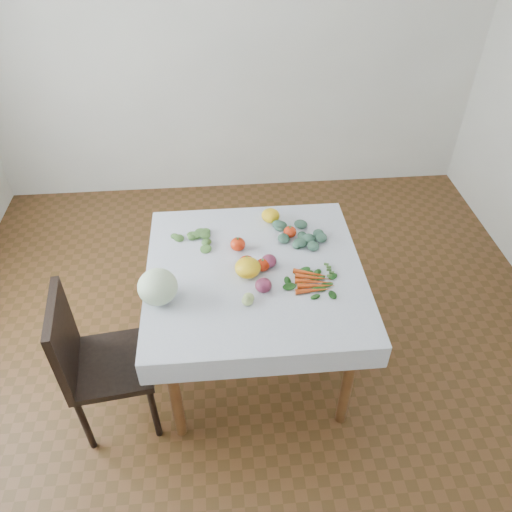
% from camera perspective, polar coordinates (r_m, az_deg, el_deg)
% --- Properties ---
extents(ground, '(4.00, 4.00, 0.00)m').
position_cam_1_polar(ground, '(3.15, -0.11, -11.80)').
color(ground, brown).
extents(back_wall, '(4.00, 0.04, 2.70)m').
position_cam_1_polar(back_wall, '(4.08, -2.78, 24.31)').
color(back_wall, white).
rests_on(back_wall, ground).
extents(table, '(1.00, 1.00, 0.75)m').
position_cam_1_polar(table, '(2.66, -0.13, -3.24)').
color(table, brown).
rests_on(table, ground).
extents(tablecloth, '(1.12, 1.12, 0.01)m').
position_cam_1_polar(tablecloth, '(2.60, -0.13, -1.66)').
color(tablecloth, white).
rests_on(tablecloth, table).
extents(chair, '(0.45, 0.45, 0.90)m').
position_cam_1_polar(chair, '(2.65, -18.23, -10.92)').
color(chair, black).
rests_on(chair, ground).
extents(cabbage, '(0.23, 0.23, 0.17)m').
position_cam_1_polar(cabbage, '(2.43, -11.18, -3.48)').
color(cabbage, beige).
rests_on(cabbage, tablecloth).
extents(tomato_a, '(0.12, 0.12, 0.08)m').
position_cam_1_polar(tomato_a, '(2.57, -1.06, -0.86)').
color(tomato_a, red).
rests_on(tomato_a, tablecloth).
extents(tomato_b, '(0.10, 0.10, 0.06)m').
position_cam_1_polar(tomato_b, '(2.79, 3.90, 2.76)').
color(tomato_b, red).
rests_on(tomato_b, tablecloth).
extents(tomato_c, '(0.09, 0.09, 0.06)m').
position_cam_1_polar(tomato_c, '(2.58, 0.77, -1.04)').
color(tomato_c, red).
rests_on(tomato_c, tablecloth).
extents(tomato_d, '(0.11, 0.11, 0.07)m').
position_cam_1_polar(tomato_d, '(2.70, -2.10, 1.36)').
color(tomato_d, red).
rests_on(tomato_d, tablecloth).
extents(heirloom_back, '(0.11, 0.11, 0.07)m').
position_cam_1_polar(heirloom_back, '(2.90, 1.68, 4.65)').
color(heirloom_back, yellow).
rests_on(heirloom_back, tablecloth).
extents(heirloom_front, '(0.16, 0.16, 0.09)m').
position_cam_1_polar(heirloom_front, '(2.54, -0.95, -1.34)').
color(heirloom_front, yellow).
rests_on(heirloom_front, tablecloth).
extents(onion_a, '(0.09, 0.09, 0.07)m').
position_cam_1_polar(onion_a, '(2.46, 0.85, -3.37)').
color(onion_a, '#59192F').
rests_on(onion_a, tablecloth).
extents(onion_b, '(0.10, 0.10, 0.07)m').
position_cam_1_polar(onion_b, '(2.60, 1.49, -0.58)').
color(onion_b, '#59192F').
rests_on(onion_b, tablecloth).
extents(tomatillo_cluster, '(0.09, 0.11, 0.04)m').
position_cam_1_polar(tomatillo_cluster, '(2.40, -1.39, -5.19)').
color(tomatillo_cluster, '#9FBC6C').
rests_on(tomatillo_cluster, tablecloth).
extents(carrot_bunch, '(0.19, 0.18, 0.03)m').
position_cam_1_polar(carrot_bunch, '(2.53, 6.61, -2.94)').
color(carrot_bunch, '#D24E17').
rests_on(carrot_bunch, tablecloth).
extents(kale_bunch, '(0.31, 0.24, 0.04)m').
position_cam_1_polar(kale_bunch, '(2.79, 4.82, 2.30)').
color(kale_bunch, '#3C6251').
rests_on(kale_bunch, tablecloth).
extents(basil_bunch, '(0.26, 0.22, 0.01)m').
position_cam_1_polar(basil_bunch, '(2.53, 6.36, -3.11)').
color(basil_bunch, '#1D4D18').
rests_on(basil_bunch, tablecloth).
extents(dill_bunch, '(0.22, 0.20, 0.02)m').
position_cam_1_polar(dill_bunch, '(2.77, -7.16, 1.57)').
color(dill_bunch, '#487234').
rests_on(dill_bunch, tablecloth).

